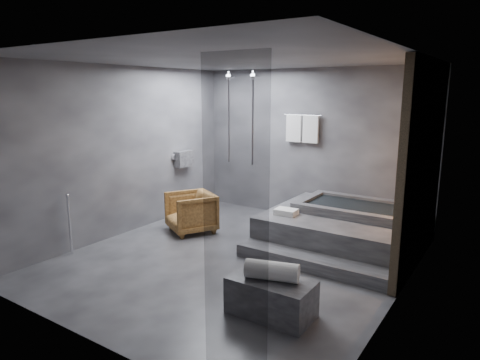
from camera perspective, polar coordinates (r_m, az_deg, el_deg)
The scene contains 7 objects.
room at distance 5.87m, azimuth 3.97°, elevation 5.34°, with size 5.00×5.04×2.82m.
tub_deck at distance 7.00m, azimuth 13.44°, elevation -6.33°, with size 2.20×2.00×0.50m, color #313133.
tub_step at distance 6.03m, azimuth 9.39°, elevation -10.80°, with size 2.20×0.36×0.18m, color #313133.
concrete_bench at distance 4.80m, azimuth 4.17°, elevation -15.29°, with size 0.91×0.50×0.41m, color #2F2F32.
driftwood_chair at distance 7.41m, azimuth -6.56°, elevation -4.30°, with size 0.73×0.75×0.69m, color #4C2E13.
rolled_towel at distance 4.66m, azimuth 4.28°, elevation -11.98°, with size 0.21×0.21×0.57m, color white.
deck_towel at distance 6.71m, azimuth 6.17°, elevation -4.24°, with size 0.33×0.24×0.09m, color white.
Camera 1 is at (3.28, -4.83, 2.39)m, focal length 32.00 mm.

